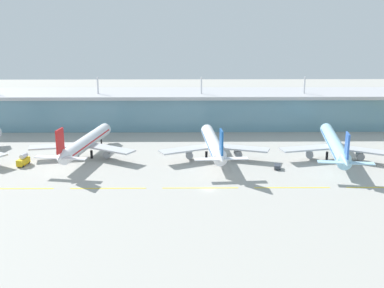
{
  "coord_description": "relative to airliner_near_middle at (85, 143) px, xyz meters",
  "views": [
    {
      "loc": [
        -7.95,
        -171.13,
        63.46
      ],
      "look_at": [
        -5.71,
        38.41,
        7.0
      ],
      "focal_mm": 46.62,
      "sensor_mm": 36.0,
      "label": 1
    }
  ],
  "objects": [
    {
      "name": "terminal_building",
      "position": [
        53.04,
        60.13,
        3.54
      ],
      "size": [
        288.0,
        34.0,
        28.57
      ],
      "color": "#6693A8",
      "rests_on": "ground"
    },
    {
      "name": "ground_plane",
      "position": [
        53.04,
        -42.6,
        -6.45
      ],
      "size": [
        600.0,
        600.0,
        0.0
      ],
      "primitive_type": "plane",
      "color": "#A8A59E"
    },
    {
      "name": "taxiway_stripe_mid_east",
      "position": [
        84.04,
        -40.73,
        -6.43
      ],
      "size": [
        28.0,
        0.7,
        0.04
      ],
      "primitive_type": "cube",
      "color": "yellow",
      "rests_on": "ground"
    },
    {
      "name": "taxiway_stripe_west",
      "position": [
        -17.96,
        -40.73,
        -6.43
      ],
      "size": [
        28.0,
        0.7,
        0.04
      ],
      "primitive_type": "cube",
      "color": "yellow",
      "rests_on": "ground"
    },
    {
      "name": "taxiway_stripe_centre",
      "position": [
        50.04,
        -40.73,
        -6.43
      ],
      "size": [
        28.0,
        0.7,
        0.04
      ],
      "primitive_type": "cube",
      "color": "yellow",
      "rests_on": "ground"
    },
    {
      "name": "fuel_truck",
      "position": [
        -23.93,
        -12.09,
        -4.18
      ],
      "size": [
        4.06,
        7.59,
        4.95
      ],
      "color": "gold",
      "rests_on": "ground"
    },
    {
      "name": "taxiway_stripe_east",
      "position": [
        118.04,
        -40.73,
        -6.43
      ],
      "size": [
        28.0,
        0.7,
        0.04
      ],
      "primitive_type": "cube",
      "color": "yellow",
      "rests_on": "ground"
    },
    {
      "name": "airliner_center",
      "position": [
        56.73,
        -2.68,
        -0.0
      ],
      "size": [
        48.69,
        60.09,
        18.9
      ],
      "color": "white",
      "rests_on": "ground"
    },
    {
      "name": "airliner_far_middle",
      "position": [
        109.82,
        -4.33,
        0.01
      ],
      "size": [
        48.28,
        68.11,
        18.9
      ],
      "color": "#9ED1EA",
      "rests_on": "ground"
    },
    {
      "name": "taxiway_stripe_mid_west",
      "position": [
        16.04,
        -40.73,
        -6.43
      ],
      "size": [
        28.0,
        0.7,
        0.04
      ],
      "primitive_type": "cube",
      "color": "yellow",
      "rests_on": "ground"
    },
    {
      "name": "pushback_tug",
      "position": [
        82.41,
        -18.29,
        -5.35
      ],
      "size": [
        3.07,
        4.7,
        1.85
      ],
      "color": "#333842",
      "rests_on": "ground"
    },
    {
      "name": "airliner_near_middle",
      "position": [
        0.0,
        0.0,
        0.0
      ],
      "size": [
        48.1,
        61.34,
        18.9
      ],
      "color": "white",
      "rests_on": "ground"
    }
  ]
}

